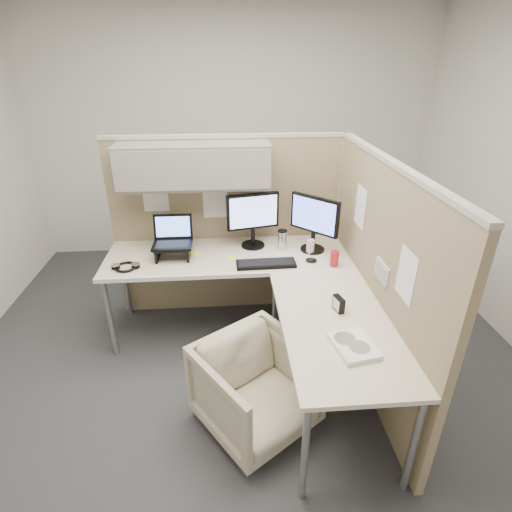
{
  "coord_description": "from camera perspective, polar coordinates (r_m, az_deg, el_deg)",
  "views": [
    {
      "loc": [
        -0.11,
        -2.41,
        2.19
      ],
      "look_at": [
        0.1,
        0.25,
        0.85
      ],
      "focal_mm": 28.0,
      "sensor_mm": 36.0,
      "label": 1
    }
  ],
  "objects": [
    {
      "name": "ground",
      "position": [
        3.26,
        -1.46,
        -15.59
      ],
      "size": [
        4.5,
        4.5,
        0.0
      ],
      "primitive_type": "plane",
      "color": "#2E2E32",
      "rests_on": "ground"
    },
    {
      "name": "partition_back",
      "position": [
        3.42,
        -6.12,
        7.88
      ],
      "size": [
        2.0,
        0.36,
        1.63
      ],
      "color": "#948261",
      "rests_on": "ground"
    },
    {
      "name": "partition_right",
      "position": [
        2.9,
        16.52,
        -2.8
      ],
      "size": [
        0.07,
        2.03,
        1.63
      ],
      "color": "#948261",
      "rests_on": "ground"
    },
    {
      "name": "desk",
      "position": [
        2.96,
        0.67,
        -3.88
      ],
      "size": [
        2.0,
        1.98,
        0.73
      ],
      "color": "beige",
      "rests_on": "ground"
    },
    {
      "name": "office_chair",
      "position": [
        2.65,
        0.09,
        -17.82
      ],
      "size": [
        0.88,
        0.87,
        0.67
      ],
      "primitive_type": "imported",
      "rotation": [
        0.0,
        0.0,
        0.6
      ],
      "color": "#B8AE92",
      "rests_on": "ground"
    },
    {
      "name": "monitor_left",
      "position": [
        3.32,
        -0.44,
        5.75
      ],
      "size": [
        0.44,
        0.2,
        0.47
      ],
      "rotation": [
        0.0,
        0.0,
        0.22
      ],
      "color": "black",
      "rests_on": "desk"
    },
    {
      "name": "monitor_right",
      "position": [
        3.28,
        8.32,
        5.2
      ],
      "size": [
        0.33,
        0.34,
        0.47
      ],
      "rotation": [
        0.0,
        0.0,
        -0.79
      ],
      "color": "black",
      "rests_on": "desk"
    },
    {
      "name": "laptop_station",
      "position": [
        3.26,
        -11.8,
        1.91
      ],
      "size": [
        0.31,
        0.27,
        0.32
      ],
      "color": "black",
      "rests_on": "desk"
    },
    {
      "name": "keyboard",
      "position": [
        3.11,
        1.44,
        -1.12
      ],
      "size": [
        0.47,
        0.16,
        0.02
      ],
      "primitive_type": "cube",
      "rotation": [
        0.0,
        0.0,
        0.02
      ],
      "color": "black",
      "rests_on": "desk"
    },
    {
      "name": "mouse",
      "position": [
        3.18,
        7.88,
        -0.57
      ],
      "size": [
        0.1,
        0.07,
        0.03
      ],
      "primitive_type": "ellipsoid",
      "rotation": [
        0.0,
        0.0,
        -0.18
      ],
      "color": "black",
      "rests_on": "desk"
    },
    {
      "name": "travel_mug",
      "position": [
        3.35,
        3.78,
        2.37
      ],
      "size": [
        0.08,
        0.08,
        0.17
      ],
      "color": "silver",
      "rests_on": "desk"
    },
    {
      "name": "soda_can_green",
      "position": [
        3.14,
        11.15,
        -0.38
      ],
      "size": [
        0.07,
        0.07,
        0.12
      ],
      "primitive_type": "cylinder",
      "color": "#B21E1E",
      "rests_on": "desk"
    },
    {
      "name": "soda_can_silver",
      "position": [
        3.31,
        7.77,
        1.35
      ],
      "size": [
        0.07,
        0.07,
        0.12
      ],
      "primitive_type": "cylinder",
      "color": "silver",
      "rests_on": "desk"
    },
    {
      "name": "sticky_note_d",
      "position": [
        3.22,
        -3.58,
        -0.3
      ],
      "size": [
        0.09,
        0.09,
        0.01
      ],
      "primitive_type": "cube",
      "rotation": [
        0.0,
        0.0,
        -0.2
      ],
      "color": "#F4EB40",
      "rests_on": "desk"
    },
    {
      "name": "sticky_note_c",
      "position": [
        3.33,
        -8.8,
        0.44
      ],
      "size": [
        0.1,
        0.1,
        0.01
      ],
      "primitive_type": "cube",
      "rotation": [
        0.0,
        0.0,
        0.57
      ],
      "color": "#F4EB40",
      "rests_on": "desk"
    },
    {
      "name": "headphones",
      "position": [
        3.22,
        -18.11,
        -1.45
      ],
      "size": [
        0.21,
        0.17,
        0.03
      ],
      "rotation": [
        0.0,
        0.0,
        0.02
      ],
      "color": "black",
      "rests_on": "desk"
    },
    {
      "name": "paper_stack",
      "position": [
        2.34,
        13.8,
        -12.36
      ],
      "size": [
        0.26,
        0.3,
        0.03
      ],
      "rotation": [
        0.0,
        0.0,
        0.19
      ],
      "color": "white",
      "rests_on": "desk"
    },
    {
      "name": "desk_clock",
      "position": [
        2.61,
        11.7,
        -6.73
      ],
      "size": [
        0.06,
        0.1,
        0.1
      ],
      "rotation": [
        0.0,
        0.0,
        -1.31
      ],
      "color": "black",
      "rests_on": "desk"
    }
  ]
}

